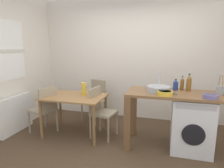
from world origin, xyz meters
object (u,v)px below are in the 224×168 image
object	(u,v)px
chair_spare_by_wall	(96,98)
utensil_crock	(220,90)
bottle_tall_green	(176,85)
bottle_squat_brown	(182,84)
dining_table	(74,101)
bottle_clear_small	(189,83)
vase	(84,89)
chair_opposite	(100,109)
chair_person_seat	(45,108)
washing_machine	(191,124)
colander	(210,96)
mixing_bowl	(165,93)

from	to	relation	value
chair_spare_by_wall	utensil_crock	bearing A→B (deg)	179.67
chair_spare_by_wall	bottle_tall_green	size ratio (longest dim) A/B	4.89
bottle_tall_green	bottle_squat_brown	xyz separation A→B (m)	(0.10, 0.03, 0.02)
dining_table	utensil_crock	xyz separation A→B (m)	(2.38, 0.03, 0.35)
dining_table	bottle_clear_small	world-z (taller)	bottle_clear_small
dining_table	bottle_squat_brown	distance (m)	1.91
bottle_tall_green	bottle_squat_brown	distance (m)	0.11
bottle_tall_green	vase	bearing A→B (deg)	-176.91
chair_spare_by_wall	bottle_clear_small	size ratio (longest dim) A/B	3.17
utensil_crock	chair_opposite	bearing A→B (deg)	179.17
chair_person_seat	chair_spare_by_wall	world-z (taller)	same
chair_spare_by_wall	bottle_squat_brown	xyz separation A→B (m)	(1.74, -0.56, 0.52)
dining_table	washing_machine	world-z (taller)	washing_machine
chair_opposite	colander	world-z (taller)	colander
chair_opposite	vase	world-z (taller)	vase
washing_machine	utensil_crock	size ratio (longest dim) A/B	2.87
bottle_tall_green	mixing_bowl	world-z (taller)	bottle_tall_green
chair_person_seat	colander	xyz separation A→B (m)	(2.75, -0.11, 0.44)
chair_spare_by_wall	utensil_crock	distance (m)	2.43
dining_table	chair_opposite	world-z (taller)	chair_opposite
chair_opposite	bottle_squat_brown	bearing A→B (deg)	105.71
mixing_bowl	chair_person_seat	bearing A→B (deg)	177.53
chair_person_seat	bottle_clear_small	xyz separation A→B (m)	(2.50, 0.28, 0.54)
utensil_crock	vase	distance (m)	2.24
dining_table	bottle_tall_green	world-z (taller)	bottle_tall_green
dining_table	chair_person_seat	xyz separation A→B (m)	(-0.55, -0.12, -0.14)
chair_person_seat	bottle_squat_brown	world-z (taller)	bottle_squat_brown
chair_person_seat	bottle_clear_small	bearing A→B (deg)	-65.56
chair_person_seat	chair_opposite	xyz separation A→B (m)	(1.03, 0.19, 0.00)
bottle_clear_small	mixing_bowl	size ratio (longest dim) A/B	1.24
chair_spare_by_wall	mixing_bowl	distance (m)	1.83
dining_table	mixing_bowl	xyz separation A→B (m)	(1.59, -0.22, 0.31)
chair_person_seat	chair_spare_by_wall	xyz separation A→B (m)	(0.67, 0.89, 0.00)
bottle_clear_small	bottle_tall_green	bearing A→B (deg)	171.69
colander	dining_table	bearing A→B (deg)	173.91
chair_spare_by_wall	washing_machine	world-z (taller)	chair_spare_by_wall
dining_table	utensil_crock	size ratio (longest dim) A/B	3.67
chair_person_seat	colander	world-z (taller)	colander
mixing_bowl	chair_spare_by_wall	bearing A→B (deg)	146.13
bottle_tall_green	utensil_crock	bearing A→B (deg)	-13.60
bottle_squat_brown	colander	size ratio (longest dim) A/B	1.19
dining_table	colander	world-z (taller)	colander
mixing_bowl	colander	world-z (taller)	mixing_bowl
vase	utensil_crock	bearing A→B (deg)	-1.67
bottle_tall_green	bottle_squat_brown	bearing A→B (deg)	13.73
chair_spare_by_wall	colander	size ratio (longest dim) A/B	4.50
chair_person_seat	colander	bearing A→B (deg)	-74.28
chair_opposite	mixing_bowl	size ratio (longest dim) A/B	3.92
chair_spare_by_wall	bottle_tall_green	bearing A→B (deg)	178.02
dining_table	chair_opposite	distance (m)	0.50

